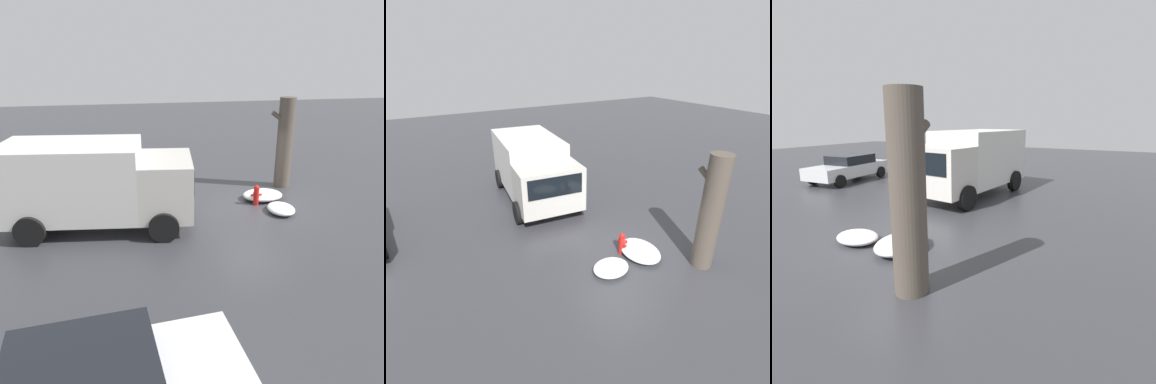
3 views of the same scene
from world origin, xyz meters
TOP-DOWN VIEW (x-y plane):
  - ground_plane at (0.00, 0.00)m, footprint 60.00×60.00m
  - fire_hydrant at (0.00, -0.01)m, footprint 0.40×0.31m
  - tree_trunk at (-1.76, -1.78)m, footprint 0.97×0.64m
  - delivery_truck at (5.59, 0.70)m, footprint 6.02×3.33m
  - snow_pile_by_hydrant at (-0.42, -0.44)m, footprint 1.51×1.14m
  - snow_pile_curbside at (-0.60, 0.88)m, footprint 0.92×1.15m

SIDE VIEW (x-z plane):
  - ground_plane at x=0.00m, z-range 0.00..0.00m
  - snow_pile_curbside at x=-0.60m, z-range 0.00..0.30m
  - snow_pile_by_hydrant at x=-0.42m, z-range 0.00..0.35m
  - fire_hydrant at x=0.00m, z-range 0.01..0.76m
  - delivery_truck at x=5.59m, z-range 0.14..2.84m
  - tree_trunk at x=-1.76m, z-range 0.02..3.65m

